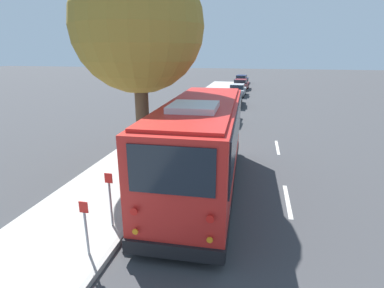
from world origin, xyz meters
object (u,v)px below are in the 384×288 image
at_px(parked_sedan_white, 223,114).
at_px(fire_hydrant, 189,130).
at_px(parked_sedan_navy, 241,80).
at_px(shuttle_bus, 201,142).
at_px(sign_post_far, 110,199).
at_px(parked_sedan_silver, 237,90).
at_px(parked_sedan_black, 233,99).
at_px(sign_post_near, 86,227).
at_px(parked_sedan_maroon, 241,85).
at_px(street_tree, 139,17).

relative_size(parked_sedan_white, fire_hydrant, 5.24).
relative_size(parked_sedan_navy, fire_hydrant, 5.85).
height_order(shuttle_bus, sign_post_far, shuttle_bus).
height_order(parked_sedan_silver, fire_hydrant, parked_sedan_silver).
relative_size(parked_sedan_black, sign_post_near, 3.31).
bearing_deg(sign_post_near, parked_sedan_navy, -1.88).
bearing_deg(parked_sedan_maroon, parked_sedan_silver, -175.59).
height_order(street_tree, fire_hydrant, street_tree).
distance_m(parked_sedan_white, sign_post_far, 13.94).
distance_m(shuttle_bus, parked_sedan_silver, 24.36).
xyz_separation_m(parked_sedan_white, parked_sedan_silver, (13.58, -0.08, -0.00)).
height_order(street_tree, sign_post_near, street_tree).
bearing_deg(parked_sedan_white, parked_sedan_silver, 2.57).
xyz_separation_m(street_tree, sign_post_near, (-5.88, -0.73, -5.18)).
xyz_separation_m(parked_sedan_black, street_tree, (-16.40, 2.37, 5.45)).
relative_size(shuttle_bus, street_tree, 0.98).
bearing_deg(street_tree, shuttle_bus, -119.77).
bearing_deg(street_tree, sign_post_near, -172.94).
height_order(parked_sedan_black, sign_post_far, sign_post_far).
bearing_deg(fire_hydrant, parked_sedan_navy, -2.29).
distance_m(parked_sedan_silver, parked_sedan_maroon, 5.90).
distance_m(shuttle_bus, parked_sedan_black, 17.97).
xyz_separation_m(parked_sedan_white, sign_post_near, (-15.10, 1.56, 0.27)).
relative_size(parked_sedan_maroon, fire_hydrant, 5.56).
bearing_deg(parked_sedan_maroon, parked_sedan_navy, 7.28).
height_order(parked_sedan_navy, fire_hydrant, parked_sedan_navy).
bearing_deg(fire_hydrant, shuttle_bus, -163.41).
height_order(parked_sedan_white, street_tree, street_tree).
distance_m(street_tree, sign_post_far, 6.91).
distance_m(street_tree, fire_hydrant, 7.23).
bearing_deg(parked_sedan_maroon, parked_sedan_white, -175.45).
height_order(parked_sedan_maroon, fire_hydrant, parked_sedan_maroon).
relative_size(shuttle_bus, sign_post_near, 6.17).
height_order(shuttle_bus, parked_sedan_navy, shuttle_bus).
bearing_deg(sign_post_near, parked_sedan_maroon, -2.80).
relative_size(parked_sedan_maroon, street_tree, 0.51).
bearing_deg(shuttle_bus, parked_sedan_black, -0.55).
relative_size(street_tree, fire_hydrant, 10.87).
bearing_deg(parked_sedan_silver, parked_sedan_maroon, 1.82).
bearing_deg(sign_post_near, street_tree, 7.06).
bearing_deg(fire_hydrant, parked_sedan_white, -17.45).
relative_size(parked_sedan_silver, sign_post_far, 2.69).
bearing_deg(sign_post_near, shuttle_bus, -24.17).
bearing_deg(parked_sedan_silver, parked_sedan_black, -177.65).
xyz_separation_m(parked_sedan_black, sign_post_far, (-21.02, 1.64, 0.36)).
xyz_separation_m(parked_sedan_silver, sign_post_far, (-27.42, 1.64, 0.36)).
distance_m(shuttle_bus, parked_sedan_maroon, 30.25).
distance_m(parked_sedan_maroon, fire_hydrant, 24.12).
bearing_deg(street_tree, parked_sedan_white, -13.96).
xyz_separation_m(parked_sedan_silver, sign_post_near, (-28.67, 1.64, 0.27)).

